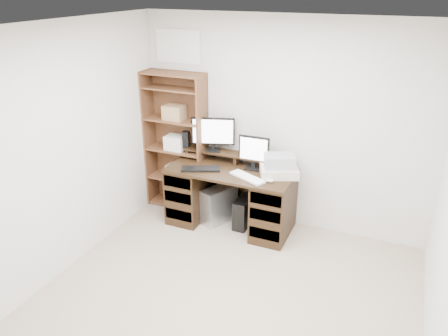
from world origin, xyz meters
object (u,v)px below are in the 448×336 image
Objects in this scene: tower_black at (244,212)px; bookshelf at (177,141)px; monitor_small at (254,151)px; printer at (279,171)px; tower_silver at (219,205)px; monitor_wide at (213,132)px; desk at (231,196)px.

tower_black is 1.26m from bookshelf.
tower_black is 0.21× the size of bookshelf.
printer is at bearing -12.99° from monitor_small.
tower_silver is 0.26× the size of bookshelf.
tower_silver is at bearing 159.45° from printer.
bookshelf is at bearing 160.44° from monitor_wide.
desk is at bearing -49.40° from monitor_wide.
tower_silver is 1.22× the size of tower_black.
tower_black is at bearing 158.71° from printer.
desk is 1.02m from bookshelf.
tower_black is at bearing 12.35° from desk.
printer is 0.93m from tower_silver.
printer is 1.44m from bookshelf.
tower_black is (0.32, 0.02, -0.04)m from tower_silver.
tower_silver is (-0.74, -0.04, -0.57)m from printer.
tower_silver is 0.99m from bookshelf.
monitor_wide is at bearing 154.75° from tower_silver.
bookshelf is (-1.42, 0.16, 0.11)m from printer.
monitor_wide is (-0.32, 0.20, 0.72)m from desk.
printer is at bearing 4.06° from tower_black.
tower_black is (-0.41, -0.02, -0.62)m from printer.
printer is 0.92× the size of tower_silver.
tower_silver is at bearing -67.43° from monitor_wide.
tower_silver is 0.33m from tower_black.
desk reaches higher than tower_silver.
tower_black is (0.16, 0.03, -0.20)m from desk.
monitor_small is 0.79m from tower_black.
desk is 0.64m from monitor_small.
printer is (0.57, 0.05, 0.41)m from desk.
monitor_small is at bearing 27.90° from desk.
bookshelf is (-0.53, 0.01, -0.19)m from monitor_wide.
desk is at bearing -166.18° from tower_black.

